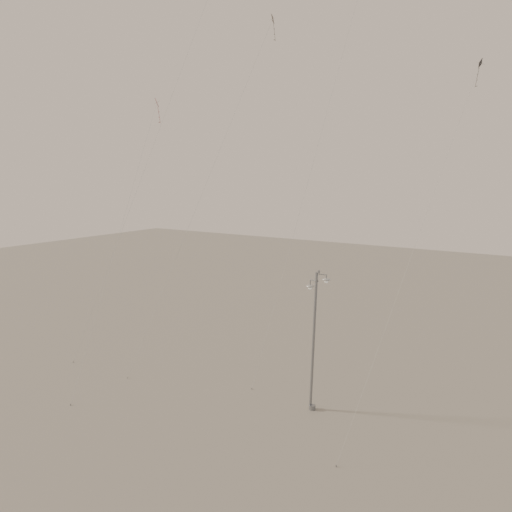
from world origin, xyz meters
The scene contains 6 objects.
ground centered at (0.00, 0.00, 0.00)m, with size 160.00×160.00×0.00m, color gray.
street_lamp centered at (7.03, 4.37, 4.95)m, with size 1.61×0.54×9.29m.
kite_0 centered at (-8.21, 13.24, 29.81)m, with size 6.59×15.24×37.50m.
kite_1 centered at (-2.36, 9.29, 20.08)m, with size 6.41×11.03×27.44m.
kite_3 centered at (-7.38, 3.66, 15.57)m, with size 1.05×10.19×20.97m.
kite_4 centered at (13.06, 11.77, 16.99)m, with size 2.98×17.24×23.22m.
Camera 1 is at (20.44, -23.25, 15.18)m, focal length 35.00 mm.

